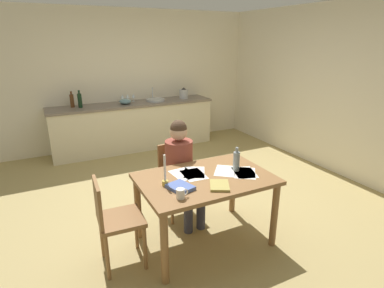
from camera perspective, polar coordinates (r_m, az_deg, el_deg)
ground_plane at (r=4.34m, az=-1.67°, el=-9.77°), size 5.20×5.20×0.04m
wall_back at (r=6.32m, az=-11.98°, el=11.52°), size 5.20×0.12×2.60m
wall_right at (r=5.49m, az=23.99°, el=9.29°), size 0.12×5.20×2.60m
kitchen_counter at (r=6.14m, az=-10.57°, el=3.32°), size 3.09×0.64×0.90m
dining_table at (r=3.16m, az=2.43°, el=-7.82°), size 1.32×0.88×0.74m
chair_at_table at (r=3.77m, az=-2.90°, el=-5.87°), size 0.41×0.41×0.86m
person_seated at (r=3.57m, az=-1.92°, el=-3.88°), size 0.33×0.60×1.19m
chair_side_empty at (r=2.99m, az=-14.13°, el=-13.12°), size 0.42×0.42×0.89m
coffee_mug at (r=2.71m, az=-2.07°, el=-9.08°), size 0.11×0.07×0.09m
candlestick at (r=2.92m, az=-4.98°, el=-6.06°), size 0.06×0.06×0.31m
book_magazine at (r=2.93m, az=5.07°, el=-7.59°), size 0.26×0.29×0.02m
book_cookery at (r=2.88m, az=-2.15°, el=-7.93°), size 0.24×0.27×0.03m
paper_letter at (r=3.22m, az=0.43°, el=-5.21°), size 0.33×0.36×0.00m
paper_bill at (r=3.17m, az=0.32°, el=-5.64°), size 0.23×0.31×0.00m
paper_envelope at (r=3.25m, az=9.70°, el=-5.27°), size 0.34×0.36×0.00m
paper_receipt at (r=3.27m, az=6.17°, el=-4.92°), size 0.35×0.36×0.00m
paper_notice at (r=3.26m, az=9.61°, el=-5.17°), size 0.29×0.35×0.00m
paper_flyer at (r=3.18m, az=-1.59°, el=-5.54°), size 0.23×0.31×0.00m
wine_bottle_on_table at (r=3.25m, az=8.15°, el=-3.11°), size 0.07×0.07×0.26m
sink_unit at (r=6.17m, az=-6.74°, el=8.08°), size 0.36×0.36×0.24m
bottle_oil at (r=5.92m, az=-21.19°, el=7.46°), size 0.07×0.07×0.28m
bottle_vinegar at (r=5.84m, az=-19.92°, el=7.57°), size 0.07×0.07×0.31m
mixing_bowl at (r=5.95m, az=-12.17°, el=7.66°), size 0.22×0.22×0.10m
stovetop_kettle at (r=6.38m, az=-1.54°, el=9.25°), size 0.18×0.18×0.22m
wine_glass_near_sink at (r=6.17m, az=-10.73°, el=8.70°), size 0.07×0.07×0.15m
wine_glass_by_kettle at (r=6.14m, az=-11.75°, el=8.59°), size 0.07×0.07×0.15m
wine_glass_back_left at (r=6.12m, az=-12.67°, el=8.49°), size 0.07×0.07×0.15m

